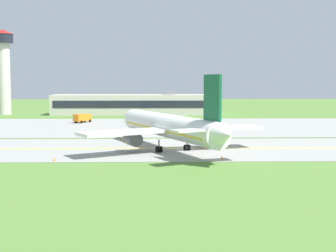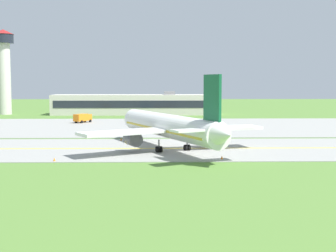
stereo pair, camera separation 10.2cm
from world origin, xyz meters
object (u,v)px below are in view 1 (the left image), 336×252
service_truck_baggage (174,121)px  service_truck_pushback (140,119)px  service_truck_fuel (162,118)px  airplane_lead (169,127)px  control_tower (4,64)px  service_truck_catering (82,118)px

service_truck_baggage → service_truck_pushback: service_truck_pushback is taller
service_truck_pushback → service_truck_fuel: bearing=57.7°
airplane_lead → control_tower: size_ratio=1.23×
service_truck_baggage → service_truck_catering: (-26.16, 8.25, 0.35)m
service_truck_fuel → control_tower: control_tower is taller
service_truck_baggage → control_tower: 77.42m
service_truck_fuel → control_tower: (-56.87, 33.22, 17.09)m
service_truck_pushback → control_tower: (-50.77, 42.87, 16.74)m
service_truck_fuel → service_truck_catering: size_ratio=1.08×
service_truck_baggage → service_truck_pushback: 9.82m
service_truck_baggage → service_truck_catering: size_ratio=1.08×
service_truck_catering → control_tower: control_tower is taller
service_truck_fuel → service_truck_pushback: 11.43m
service_truck_pushback → airplane_lead: bearing=-82.2°
service_truck_baggage → airplane_lead: bearing=-93.0°
service_truck_catering → service_truck_pushback: (16.74, -5.52, 0.00)m
control_tower → service_truck_baggage: bearing=-37.2°
service_truck_baggage → service_truck_fuel: (-3.32, 12.39, 0.00)m
airplane_lead → service_truck_pushback: 50.85m
service_truck_baggage → control_tower: bearing=142.8°
airplane_lead → service_truck_catering: 60.68m
service_truck_baggage → service_truck_fuel: same height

